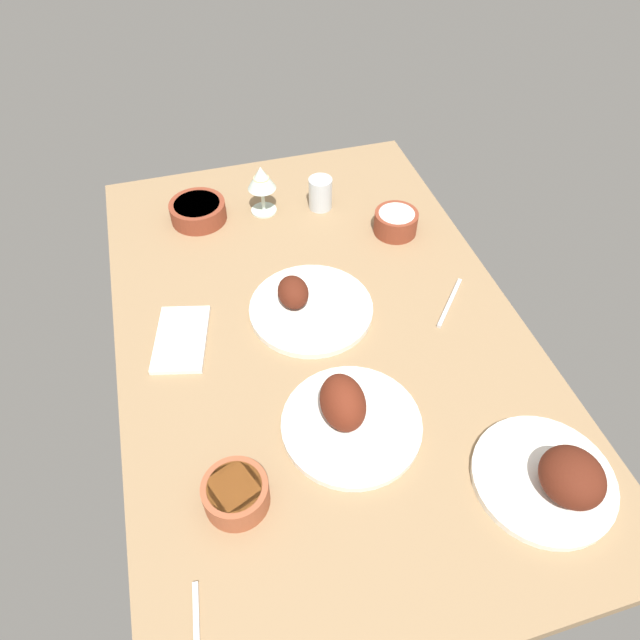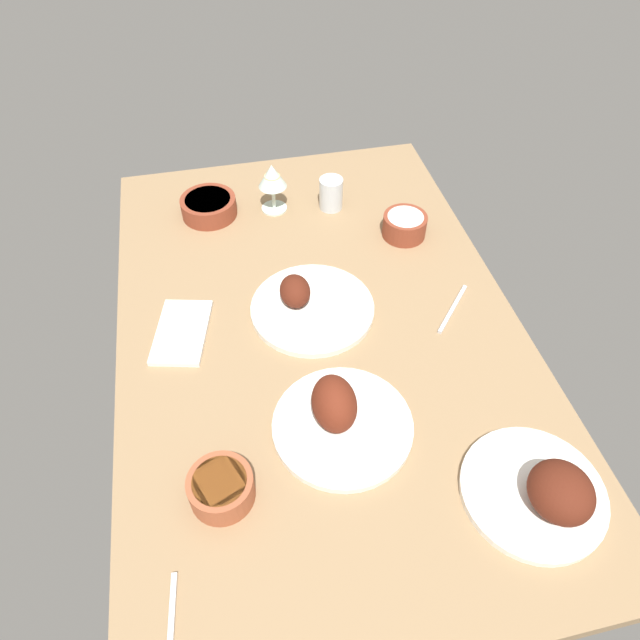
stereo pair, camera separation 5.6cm
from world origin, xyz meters
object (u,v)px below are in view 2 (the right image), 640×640
object	(u,v)px
plate_center_main	(308,304)
bowl_soup	(221,488)
folded_napkin	(182,332)
wine_glass	(272,178)
plate_far_side	(547,492)
fork_loose	(453,309)
spoon_loose	(171,633)
water_tumbler	(331,194)
plate_near_viewer	(339,416)
bowl_cream	(405,225)
bowl_sauce	(209,206)

from	to	relation	value
plate_center_main	bowl_soup	size ratio (longest dim) A/B	2.45
folded_napkin	wine_glass	bearing A→B (deg)	-33.86
plate_far_side	folded_napkin	xyz separation A→B (cm)	(53.29, 60.25, -2.65)
plate_far_side	fork_loose	distance (cm)	47.44
plate_far_side	folded_napkin	bearing A→B (deg)	48.51
plate_center_main	bowl_soup	distance (cm)	48.10
spoon_loose	water_tumbler	bearing A→B (deg)	160.44
folded_napkin	spoon_loose	xyz separation A→B (cm)	(-61.03, 4.94, -0.20)
plate_center_main	wine_glass	bearing A→B (deg)	2.20
plate_near_viewer	bowl_cream	bearing A→B (deg)	-29.81
fork_loose	spoon_loose	xyz separation A→B (cm)	(-55.07, 66.77, 0.00)
bowl_soup	water_tumbler	size ratio (longest dim) A/B	1.31
water_tumbler	folded_napkin	size ratio (longest dim) A/B	0.47
plate_near_viewer	folded_napkin	size ratio (longest dim) A/B	1.46
plate_center_main	spoon_loose	distance (cm)	71.02
bowl_soup	spoon_loose	distance (cm)	23.13
bowl_sauce	bowl_soup	world-z (taller)	bowl_soup
plate_near_viewer	bowl_soup	size ratio (longest dim) A/B	2.35
plate_center_main	plate_near_viewer	bearing A→B (deg)	179.16
bowl_cream	bowl_soup	bearing A→B (deg)	139.40
plate_center_main	plate_far_side	bearing A→B (deg)	-150.28
bowl_cream	folded_napkin	bearing A→B (deg)	111.02
plate_near_viewer	wine_glass	bearing A→B (deg)	0.85
bowl_soup	bowl_cream	bearing A→B (deg)	-40.60
water_tumbler	folded_napkin	bearing A→B (deg)	131.85
spoon_loose	folded_napkin	bearing A→B (deg)	-178.45
bowl_cream	spoon_loose	world-z (taller)	bowl_cream
plate_far_side	plate_near_viewer	size ratio (longest dim) A/B	0.94
water_tumbler	fork_loose	bearing A→B (deg)	-157.20
wine_glass	plate_far_side	bearing A→B (deg)	-160.90
plate_near_viewer	water_tumbler	xyz separation A→B (cm)	(69.11, -14.46, 1.22)
plate_center_main	water_tumbler	distance (cm)	39.94
bowl_cream	plate_far_side	bearing A→B (deg)	-179.16
plate_center_main	spoon_loose	size ratio (longest dim) A/B	1.61
bowl_sauce	plate_far_side	bearing A→B (deg)	-152.23
bowl_soup	fork_loose	xyz separation A→B (cm)	(34.38, -56.77, -2.72)
bowl_sauce	plate_near_viewer	bearing A→B (deg)	-165.57
folded_napkin	fork_loose	world-z (taller)	folded_napkin
bowl_sauce	spoon_loose	distance (cm)	104.46
folded_napkin	bowl_soup	bearing A→B (deg)	-172.84
bowl_sauce	water_tumbler	size ratio (longest dim) A/B	1.68
plate_center_main	bowl_cream	distance (cm)	36.93
plate_far_side	water_tumbler	world-z (taller)	plate_far_side
bowl_soup	spoon_loose	bearing A→B (deg)	154.19
wine_glass	fork_loose	size ratio (longest dim) A/B	0.83
water_tumbler	bowl_cream	bearing A→B (deg)	-134.72
plate_far_side	plate_near_viewer	distance (cm)	38.97
bowl_soup	folded_napkin	bearing A→B (deg)	7.16
water_tumbler	folded_napkin	distance (cm)	57.98
plate_near_viewer	spoon_loose	bearing A→B (deg)	132.28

